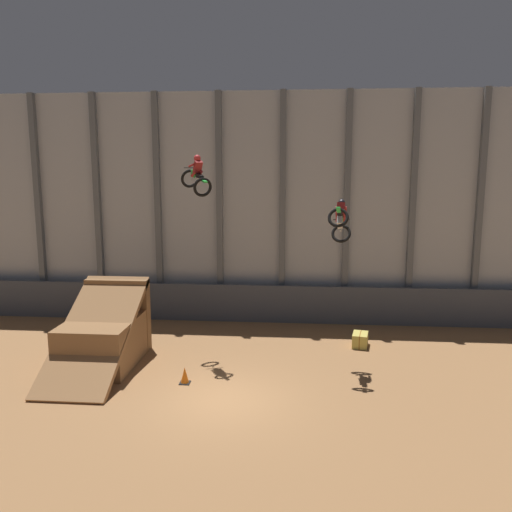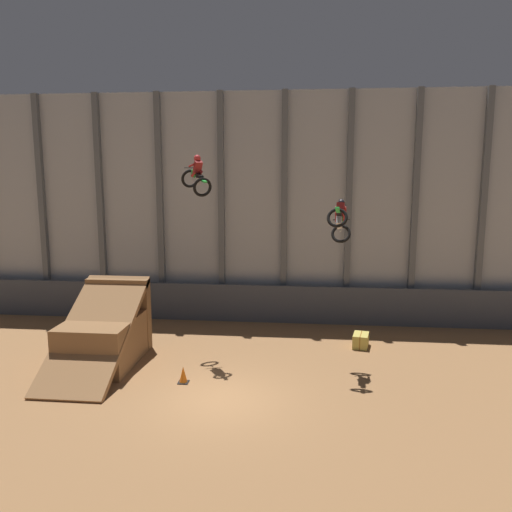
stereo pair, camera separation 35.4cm
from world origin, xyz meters
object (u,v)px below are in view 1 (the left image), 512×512
at_px(traffic_cone_near_ramp, 185,375).
at_px(hay_bale_trackside, 360,340).
at_px(dirt_ramp, 106,335).
at_px(rider_bike_right_air, 340,220).
at_px(rider_bike_left_air, 196,177).

distance_m(traffic_cone_near_ramp, hay_bale_trackside, 7.74).
distance_m(dirt_ramp, hay_bale_trackside, 10.24).
height_order(dirt_ramp, hay_bale_trackside, dirt_ramp).
height_order(dirt_ramp, traffic_cone_near_ramp, dirt_ramp).
relative_size(rider_bike_right_air, hay_bale_trackside, 1.78).
bearing_deg(rider_bike_left_air, traffic_cone_near_ramp, -120.71).
bearing_deg(rider_bike_right_air, dirt_ramp, -166.30).
bearing_deg(rider_bike_right_air, rider_bike_left_air, -178.43).
relative_size(rider_bike_right_air, traffic_cone_near_ramp, 3.07).
height_order(rider_bike_left_air, traffic_cone_near_ramp, rider_bike_left_air).
height_order(rider_bike_left_air, rider_bike_right_air, rider_bike_left_air).
relative_size(dirt_ramp, rider_bike_right_air, 2.97).
bearing_deg(rider_bike_left_air, dirt_ramp, 169.58).
xyz_separation_m(dirt_ramp, traffic_cone_near_ramp, (3.43, -1.71, -0.77)).
relative_size(rider_bike_left_air, rider_bike_right_air, 1.00).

